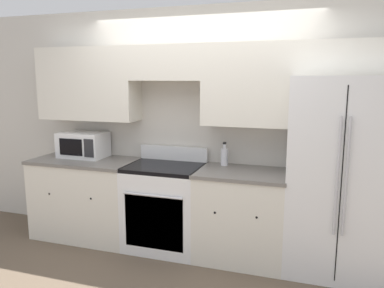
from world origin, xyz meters
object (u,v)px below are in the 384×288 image
bottle (224,156)px  microwave (83,145)px  refrigerator (338,176)px  oven_range (165,206)px

bottle → microwave: bearing=-176.7°
refrigerator → microwave: refrigerator is taller
refrigerator → oven_range: bearing=-177.5°
bottle → oven_range: bearing=-160.9°
oven_range → bottle: size_ratio=4.31×
refrigerator → microwave: size_ratio=3.47×
oven_range → refrigerator: 1.80m
refrigerator → microwave: 2.82m
microwave → bottle: microwave is taller
microwave → oven_range: bearing=-6.0°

